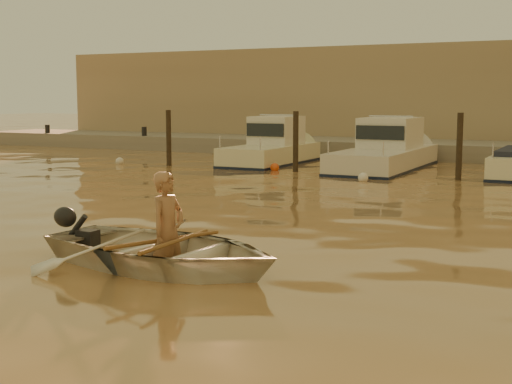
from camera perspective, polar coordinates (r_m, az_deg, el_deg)
The scene contains 15 objects.
ground_plane at distance 9.05m, azimuth 0.30°, elevation -8.03°, with size 160.00×160.00×0.00m, color #97663C.
dinghy at distance 10.34m, azimuth -7.50°, elevation -4.58°, with size 2.70×3.78×0.78m, color silver.
person at distance 10.22m, azimuth -7.09°, elevation -3.12°, with size 0.62×0.41×1.70m, color #9A6E4D.
outboard_motor at distance 11.33m, azimuth -13.38°, elevation -3.61°, with size 0.90×0.40×0.70m, color black, non-canonical shape.
oar_port at distance 10.15m, azimuth -6.42°, elevation -3.93°, with size 0.06×0.06×2.10m, color brown.
oar_starboard at distance 10.27m, azimuth -7.29°, elevation -3.81°, with size 0.06×0.06×2.10m, color brown.
moored_boat_1 at distance 26.44m, azimuth 1.18°, elevation 3.62°, with size 1.94×5.88×1.75m, color beige, non-canonical shape.
moored_boat_2 at distance 24.89m, azimuth 10.26°, elevation 3.25°, with size 2.18×7.34×1.75m, color silver, non-canonical shape.
piling_0 at distance 26.00m, azimuth -7.00°, elevation 4.10°, with size 0.18×0.18×2.20m, color #2D2319.
piling_1 at distance 23.61m, azimuth 3.19°, elevation 3.81°, with size 0.18×0.18×2.20m, color #2D2319.
piling_2 at distance 22.05m, azimuth 15.95°, elevation 3.27°, with size 0.18×0.18×2.20m, color #2D2319.
fender_a at distance 26.84m, azimuth -10.85°, elevation 2.42°, with size 0.30×0.30×0.30m, color silver.
fender_b at distance 24.03m, azimuth 1.51°, elevation 1.97°, with size 0.30×0.30×0.30m, color #E6521B.
fender_c at distance 21.19m, azimuth 8.57°, elevation 1.14°, with size 0.30×0.30×0.30m, color silver.
quay at distance 29.66m, azimuth 19.07°, elevation 2.71°, with size 52.00×4.00×1.00m, color gray.
Camera 1 is at (3.87, -7.82, 2.43)m, focal length 50.00 mm.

